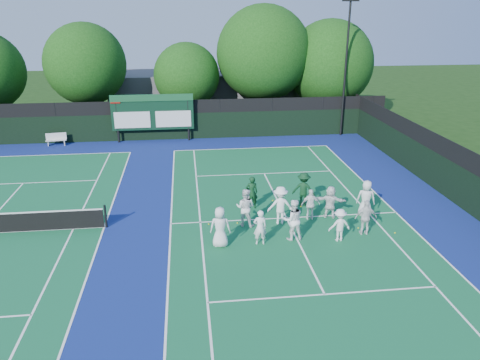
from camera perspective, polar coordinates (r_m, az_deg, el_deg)
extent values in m
plane|color=#16340E|center=(21.68, 6.23, -5.75)|extent=(120.00, 120.00, 0.00)
cube|color=navy|center=(22.12, -9.77, -5.37)|extent=(34.00, 32.00, 0.01)
cube|color=#135E35|center=(22.55, 5.67, -4.62)|extent=(10.97, 23.77, 0.00)
cube|color=white|center=(33.52, 1.41, 3.91)|extent=(10.97, 0.08, 0.00)
cube|color=white|center=(22.09, -8.43, -5.29)|extent=(0.08, 23.77, 0.00)
cube|color=white|center=(24.27, 18.46, -3.75)|extent=(0.08, 23.77, 0.00)
cube|color=white|center=(22.08, -4.86, -5.15)|extent=(0.08, 23.77, 0.00)
cube|color=white|center=(23.74, 15.45, -3.97)|extent=(0.08, 23.77, 0.00)
cube|color=white|center=(17.15, 10.28, -13.56)|extent=(8.23, 0.08, 0.00)
cube|color=white|center=(28.37, 2.97, 0.79)|extent=(8.23, 0.08, 0.00)
cube|color=white|center=(22.55, 5.67, -4.61)|extent=(0.08, 12.80, 0.00)
cube|color=white|center=(34.51, -22.30, 2.84)|extent=(10.97, 0.08, 0.00)
cube|color=white|center=(22.42, -16.22, -5.53)|extent=(0.08, 23.77, 0.00)
cube|color=white|center=(22.70, -19.64, -5.61)|extent=(0.08, 23.77, 0.00)
cube|color=white|center=(29.53, -24.91, -0.35)|extent=(8.23, 0.08, 0.00)
cube|color=black|center=(35.98, -8.85, 6.44)|extent=(34.00, 0.08, 2.00)
cube|color=black|center=(35.66, -8.99, 8.78)|extent=(34.00, 0.05, 1.00)
cube|color=black|center=(25.59, 25.86, -1.17)|extent=(0.08, 32.00, 2.00)
cube|color=black|center=(25.13, 26.38, 2.02)|extent=(0.05, 32.00, 1.00)
cylinder|color=black|center=(35.75, -14.75, 7.16)|extent=(0.16, 0.16, 3.50)
cylinder|color=black|center=(35.40, -6.33, 7.58)|extent=(0.16, 0.16, 3.50)
cube|color=black|center=(35.38, -10.61, 8.10)|extent=(6.00, 0.15, 2.60)
cube|color=#154C28|center=(35.08, -10.74, 9.82)|extent=(6.00, 0.05, 0.50)
cube|color=silver|center=(35.53, -13.00, 7.15)|extent=(2.60, 0.04, 1.20)
cube|color=silver|center=(35.32, -8.12, 7.39)|extent=(2.60, 0.04, 1.20)
cube|color=maroon|center=(35.37, -14.98, 9.41)|extent=(0.70, 0.04, 0.50)
cube|color=#535357|center=(43.67, -3.30, 10.42)|extent=(18.00, 6.00, 4.00)
cylinder|color=black|center=(36.97, 12.72, 12.87)|extent=(0.16, 0.16, 10.00)
cylinder|color=black|center=(22.18, -16.06, -4.28)|extent=(0.10, 0.10, 1.10)
cube|color=silver|center=(36.66, -21.50, 4.54)|extent=(1.47, 0.58, 0.06)
cube|color=silver|center=(36.73, -21.51, 5.00)|extent=(1.42, 0.26, 0.48)
cube|color=silver|center=(36.86, -22.32, 4.18)|extent=(0.10, 0.34, 0.38)
cube|color=silver|center=(36.57, -20.60, 4.28)|extent=(0.10, 0.34, 0.38)
cylinder|color=#301E0D|center=(39.99, -17.72, 7.83)|extent=(0.44, 0.44, 2.97)
sphere|color=#103C0D|center=(39.40, -18.33, 13.29)|extent=(6.31, 6.31, 6.31)
sphere|color=#103C0D|center=(39.66, -17.28, 12.52)|extent=(4.41, 4.41, 4.41)
cylinder|color=#301E0D|center=(39.33, -6.34, 7.98)|extent=(0.44, 0.44, 2.32)
sphere|color=#103C0D|center=(38.79, -6.52, 12.52)|extent=(5.28, 5.28, 5.28)
sphere|color=#103C0D|center=(39.17, -5.60, 11.85)|extent=(3.69, 3.69, 3.69)
cylinder|color=#301E0D|center=(39.78, 2.78, 8.83)|extent=(0.44, 0.44, 3.15)
sphere|color=#103C0D|center=(39.14, 2.89, 15.20)|extent=(7.62, 7.62, 7.62)
sphere|color=#103C0D|center=(39.61, 3.68, 14.14)|extent=(5.33, 5.33, 5.33)
cylinder|color=#301E0D|center=(41.13, 10.52, 8.38)|extent=(0.44, 0.44, 2.42)
sphere|color=#103C0D|center=(40.52, 10.88, 13.77)|extent=(7.16, 7.16, 7.16)
sphere|color=#103C0D|center=(41.07, 11.51, 12.80)|extent=(5.01, 5.01, 5.01)
sphere|color=yellow|center=(21.81, -3.84, -5.40)|extent=(0.07, 0.07, 0.07)
sphere|color=yellow|center=(23.84, 7.42, -3.21)|extent=(0.07, 0.07, 0.07)
sphere|color=yellow|center=(22.09, 18.37, -6.13)|extent=(0.07, 0.07, 0.07)
sphere|color=yellow|center=(21.89, -0.32, -5.25)|extent=(0.07, 0.07, 0.07)
sphere|color=yellow|center=(24.41, 4.00, -2.50)|extent=(0.07, 0.07, 0.07)
sphere|color=yellow|center=(22.08, 14.22, -5.69)|extent=(0.07, 0.07, 0.07)
imported|color=white|center=(19.57, -2.43, -5.75)|extent=(0.93, 0.67, 1.77)
imported|color=white|center=(19.78, 2.46, -5.79)|extent=(0.58, 0.39, 1.57)
imported|color=white|center=(20.25, 6.46, -4.83)|extent=(0.94, 0.76, 1.84)
imported|color=white|center=(20.53, 12.05, -5.39)|extent=(0.99, 0.62, 1.47)
imported|color=silver|center=(21.30, 15.08, -4.43)|extent=(0.98, 0.47, 1.63)
imported|color=white|center=(21.35, 0.64, -3.38)|extent=(1.07, 0.96, 1.80)
imported|color=white|center=(21.64, 4.94, -3.10)|extent=(1.21, 0.74, 1.82)
imported|color=white|center=(22.29, 8.61, -2.96)|extent=(0.92, 0.46, 1.51)
imported|color=white|center=(22.64, 10.95, -2.64)|extent=(1.55, 0.93, 1.59)
imported|color=silver|center=(23.15, 15.11, -2.18)|extent=(1.02, 0.83, 1.80)
imported|color=#0E3419|center=(23.22, 1.43, -1.53)|extent=(0.64, 0.44, 1.68)
imported|color=#0E3319|center=(23.74, 7.76, -1.12)|extent=(1.30, 1.02, 1.77)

